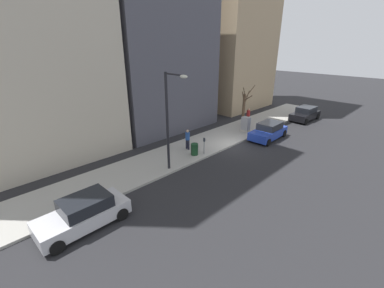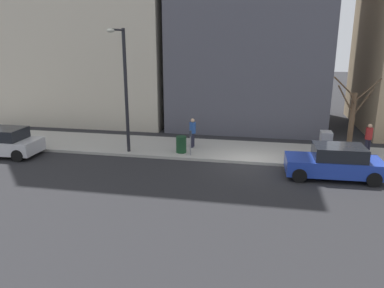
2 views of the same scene
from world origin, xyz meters
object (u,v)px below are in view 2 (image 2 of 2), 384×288
(utility_box, at_px, (325,145))
(bare_tree, at_px, (352,119))
(pedestrian_midblock, at_px, (193,131))
(pedestrian_near_meter, at_px, (369,137))
(trash_bin, at_px, (181,144))
(streetlamp, at_px, (124,81))
(parked_car_blue, at_px, (335,162))
(parked_car_silver, at_px, (2,142))
(office_block_center, at_px, (252,2))
(parking_meter, at_px, (190,140))

(utility_box, relative_size, bare_tree, 0.34)
(pedestrian_midblock, bearing_deg, bare_tree, -83.00)
(bare_tree, height_order, pedestrian_midblock, bare_tree)
(bare_tree, relative_size, pedestrian_near_meter, 2.51)
(utility_box, bearing_deg, pedestrian_midblock, 83.77)
(trash_bin, bearing_deg, streetlamp, 102.06)
(streetlamp, bearing_deg, parked_car_blue, -97.70)
(bare_tree, bearing_deg, pedestrian_midblock, 93.24)
(parked_car_silver, distance_m, office_block_center, 18.97)
(pedestrian_midblock, bearing_deg, parked_car_silver, 111.20)
(streetlamp, relative_size, bare_tree, 1.56)
(bare_tree, height_order, pedestrian_near_meter, bare_tree)
(parked_car_blue, distance_m, pedestrian_near_meter, 4.35)
(pedestrian_midblock, bearing_deg, streetlamp, 122.36)
(parking_meter, distance_m, streetlamp, 4.63)
(streetlamp, height_order, office_block_center, office_block_center)
(utility_box, bearing_deg, trash_bin, 93.05)
(parked_car_silver, height_order, bare_tree, bare_tree)
(trash_bin, bearing_deg, parked_car_blue, -105.00)
(parked_car_silver, height_order, pedestrian_midblock, pedestrian_midblock)
(parked_car_blue, bearing_deg, streetlamp, 80.32)
(parked_car_silver, bearing_deg, office_block_center, -47.46)
(utility_box, relative_size, streetlamp, 0.22)
(trash_bin, relative_size, office_block_center, 0.05)
(utility_box, height_order, streetlamp, streetlamp)
(parked_car_silver, relative_size, streetlamp, 0.65)
(parked_car_silver, height_order, trash_bin, parked_car_silver)
(parking_meter, distance_m, bare_tree, 8.64)
(parking_meter, bearing_deg, pedestrian_midblock, 7.22)
(streetlamp, relative_size, trash_bin, 7.22)
(streetlamp, xyz_separation_m, pedestrian_near_meter, (2.28, -12.75, -2.93))
(bare_tree, relative_size, trash_bin, 4.63)
(pedestrian_near_meter, bearing_deg, parked_car_silver, -33.49)
(bare_tree, bearing_deg, parked_car_blue, 160.21)
(trash_bin, distance_m, pedestrian_midblock, 1.33)
(parked_car_blue, xyz_separation_m, parking_meter, (1.58, 6.98, 0.24))
(pedestrian_near_meter, xyz_separation_m, pedestrian_midblock, (-0.49, 9.46, 0.00))
(streetlamp, height_order, pedestrian_midblock, streetlamp)
(parked_car_silver, relative_size, parking_meter, 3.13)
(parked_car_silver, xyz_separation_m, trash_bin, (1.94, -9.53, -0.14))
(trash_bin, bearing_deg, bare_tree, -79.46)
(utility_box, distance_m, trash_bin, 7.52)
(bare_tree, bearing_deg, parking_meter, 104.23)
(parked_car_silver, height_order, streetlamp, streetlamp)
(parking_meter, relative_size, office_block_center, 0.08)
(trash_bin, relative_size, pedestrian_midblock, 0.54)
(parked_car_silver, relative_size, pedestrian_near_meter, 2.54)
(parked_car_blue, relative_size, office_block_center, 0.25)
(bare_tree, bearing_deg, parked_car_silver, 101.05)
(utility_box, bearing_deg, office_block_center, 25.39)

